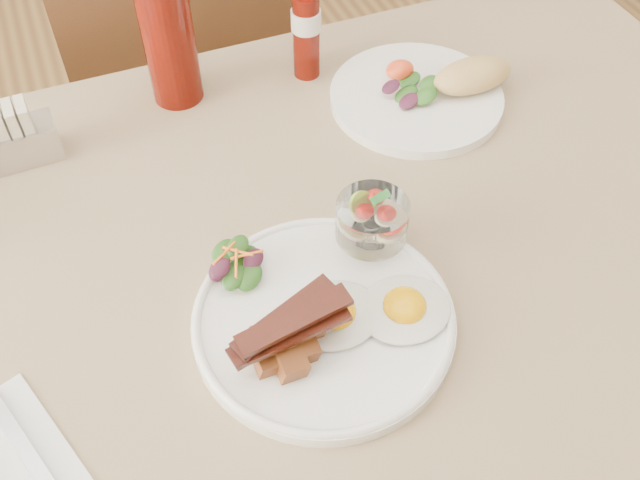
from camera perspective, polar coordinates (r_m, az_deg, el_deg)
table at (r=0.89m, az=-0.52°, el=-5.16°), size 1.33×0.88×0.75m
chair_far at (r=1.45m, az=-10.40°, el=11.91°), size 0.42×0.42×0.93m
main_plate at (r=0.76m, az=0.29°, el=-6.44°), size 0.28×0.28×0.02m
fried_eggs at (r=0.75m, az=3.97°, el=-5.64°), size 0.20×0.14×0.03m
bacon_potato_pile at (r=0.71m, az=-2.55°, el=-7.79°), size 0.13×0.08×0.06m
side_salad at (r=0.78m, az=-6.66°, el=-2.03°), size 0.07×0.07×0.04m
fruit_cup at (r=0.78m, az=4.18°, el=1.58°), size 0.08×0.08×0.08m
second_plate at (r=1.03m, az=8.76°, el=11.72°), size 0.26×0.24×0.06m
ketchup_bottle at (r=1.00m, az=-12.04°, el=15.62°), size 0.09×0.09×0.21m
hot_sauce_bottle at (r=1.04m, az=-1.12°, el=16.37°), size 0.05×0.05×0.15m
sugar_caddy at (r=0.99m, az=-23.04°, el=7.55°), size 0.09×0.05×0.08m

